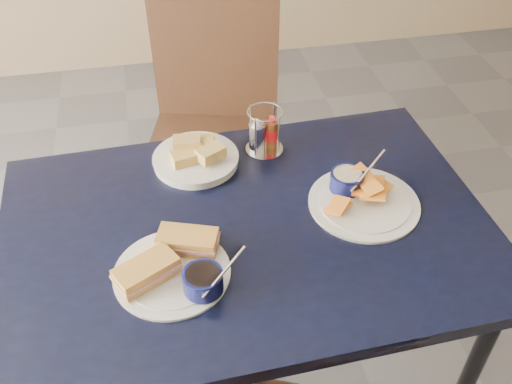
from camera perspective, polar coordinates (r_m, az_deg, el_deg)
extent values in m
cube|color=black|center=(1.45, -0.85, -3.86)|extent=(1.25, 0.85, 0.04)
cylinder|color=black|center=(1.96, -18.10, -6.96)|extent=(0.04, 0.04, 0.71)
cylinder|color=black|center=(2.06, 12.15, -2.75)|extent=(0.04, 0.04, 0.71)
cube|color=black|center=(2.14, -4.37, 4.56)|extent=(0.57, 0.55, 0.04)
cylinder|color=black|center=(2.17, -8.32, -4.14)|extent=(0.04, 0.04, 0.45)
cylinder|color=black|center=(2.20, 1.49, -2.79)|extent=(0.04, 0.04, 0.45)
cylinder|color=black|center=(2.43, -9.07, 1.72)|extent=(0.04, 0.04, 0.45)
cylinder|color=black|center=(2.46, -0.32, 2.86)|extent=(0.04, 0.04, 0.45)
cube|color=black|center=(2.17, -5.50, 13.30)|extent=(0.46, 0.17, 0.49)
cylinder|color=white|center=(1.33, -8.39, -7.99)|extent=(0.27, 0.27, 0.01)
cylinder|color=white|center=(1.33, -8.41, -7.84)|extent=(0.22, 0.22, 0.00)
cube|color=gold|center=(1.31, -10.89, -7.78)|extent=(0.16, 0.13, 0.04)
cube|color=tan|center=(1.31, -10.87, -7.91)|extent=(0.16, 0.14, 0.01)
cube|color=gold|center=(1.36, -6.87, -4.88)|extent=(0.16, 0.11, 0.04)
cube|color=tan|center=(1.36, -6.85, -5.01)|extent=(0.16, 0.12, 0.01)
cylinder|color=#0A0D39|center=(1.27, -5.32, -8.84)|extent=(0.09, 0.09, 0.05)
cylinder|color=black|center=(1.26, -5.36, -8.38)|extent=(0.08, 0.08, 0.01)
cylinder|color=silver|center=(1.22, -3.22, -7.96)|extent=(0.11, 0.07, 0.08)
cylinder|color=white|center=(1.51, 10.73, -1.10)|extent=(0.29, 0.29, 0.01)
cylinder|color=white|center=(1.51, 10.76, -0.94)|extent=(0.24, 0.24, 0.00)
cube|color=orange|center=(1.47, 8.23, -1.60)|extent=(0.08, 0.07, 0.02)
cube|color=orange|center=(1.54, 12.42, 0.26)|extent=(0.08, 0.08, 0.03)
cube|color=orange|center=(1.46, 8.16, -1.57)|extent=(0.08, 0.08, 0.02)
cube|color=orange|center=(1.52, 10.40, 0.29)|extent=(0.06, 0.08, 0.02)
cube|color=orange|center=(1.49, 11.62, -0.49)|extent=(0.08, 0.07, 0.02)
cube|color=orange|center=(1.52, 11.80, 0.80)|extent=(0.07, 0.08, 0.01)
cube|color=orange|center=(1.53, 10.54, 1.30)|extent=(0.07, 0.08, 0.03)
cube|color=orange|center=(1.50, 11.33, 0.49)|extent=(0.06, 0.07, 0.02)
cylinder|color=#0A0D39|center=(1.52, 9.07, 1.13)|extent=(0.09, 0.09, 0.05)
cylinder|color=beige|center=(1.51, 9.14, 1.59)|extent=(0.08, 0.08, 0.01)
cylinder|color=silver|center=(1.50, 11.11, 2.12)|extent=(0.11, 0.07, 0.08)
cylinder|color=white|center=(1.62, -6.03, 3.16)|extent=(0.24, 0.24, 0.02)
cylinder|color=white|center=(1.62, -6.05, 3.45)|extent=(0.20, 0.20, 0.00)
cube|color=#D8B25E|center=(1.59, -7.09, 3.42)|extent=(0.08, 0.06, 0.03)
cube|color=#D8B25E|center=(1.63, -5.54, 4.87)|extent=(0.09, 0.07, 0.03)
cube|color=#D8B25E|center=(1.58, -4.56, 3.87)|extent=(0.09, 0.08, 0.03)
cube|color=#D8B25E|center=(1.61, -6.94, 4.83)|extent=(0.08, 0.06, 0.03)
cylinder|color=silver|center=(1.67, 0.85, 4.32)|extent=(0.11, 0.11, 0.01)
cylinder|color=silver|center=(1.66, 1.78, 7.03)|extent=(0.01, 0.00, 0.13)
cylinder|color=silver|center=(1.65, -0.54, 6.76)|extent=(0.01, 0.00, 0.13)
cylinder|color=silver|center=(1.59, -0.07, 5.41)|extent=(0.01, 0.01, 0.13)
cylinder|color=silver|center=(1.61, 2.32, 5.69)|extent=(0.01, 0.01, 0.13)
torus|color=silver|center=(1.59, 0.89, 8.00)|extent=(0.10, 0.10, 0.00)
cylinder|color=silver|center=(1.64, 0.11, 5.50)|extent=(0.05, 0.05, 0.08)
cone|color=silver|center=(1.61, 0.11, 7.05)|extent=(0.04, 0.04, 0.02)
cylinder|color=brown|center=(1.65, 1.58, 5.78)|extent=(0.03, 0.03, 0.08)
cylinder|color=red|center=(1.65, 1.58, 5.78)|extent=(0.03, 0.03, 0.03)
cylinder|color=red|center=(1.62, 1.61, 7.26)|extent=(0.02, 0.02, 0.02)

